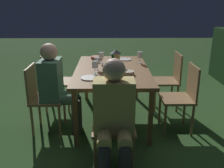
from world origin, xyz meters
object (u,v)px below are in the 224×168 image
wine_glass_b (101,56)px  chair_side_right_b (183,95)px  chair_head_far (114,120)px  bowl_bread (96,57)px  plate_a (125,59)px  chair_side_right_a (169,78)px  person_in_mustard (114,114)px  green_bottle_on_table (113,69)px  bowl_olives (128,73)px  chair_side_left_a (54,78)px  chair_side_left_b (42,96)px  person_in_green (57,84)px  wine_glass_d (97,61)px  plate_b (90,78)px  dining_table (112,73)px  wine_glass_c (140,55)px  wine_glass_a (95,65)px  lantern_centerpiece (116,58)px

wine_glass_b → chair_side_right_b: bearing=57.4°
chair_head_far → bowl_bread: chair_head_far is taller
plate_a → chair_side_right_a: bearing=75.5°
person_in_mustard → green_bottle_on_table: 0.86m
green_bottle_on_table → bowl_olives: bearing=124.5°
wine_glass_b → chair_side_left_a: bearing=-95.6°
chair_side_left_a → chair_side_left_b: size_ratio=1.00×
person_in_green → bowl_olives: 0.91m
person_in_green → chair_side_right_b: bearing=90.0°
person_in_mustard → wine_glass_d: bearing=-170.8°
chair_side_right_b → plate_a: size_ratio=4.23×
chair_side_right_a → chair_side_right_b: same height
chair_side_right_b → wine_glass_b: bearing=-122.6°
person_in_mustard → chair_side_right_b: 1.27m
plate_b → plate_a: bearing=154.4°
dining_table → bowl_bread: bowl_bread is taller
chair_side_right_a → plate_b: chair_side_right_a is taller
wine_glass_c → plate_b: (0.78, -0.69, -0.11)m
wine_glass_a → wine_glass_c: 0.87m
chair_head_far → wine_glass_d: (-1.02, -0.20, 0.37)m
plate_b → person_in_mustard: bearing=18.2°
dining_table → chair_side_left_a: size_ratio=1.89×
chair_head_far → plate_b: size_ratio=3.70×
chair_side_right_b → lantern_centerpiece: (-0.37, -0.84, 0.40)m
dining_table → chair_side_left_b: size_ratio=1.89×
green_bottle_on_table → wine_glass_d: (-0.38, -0.20, 0.01)m
bowl_olives → green_bottle_on_table: bearing=-55.5°
chair_side_left_a → wine_glass_c: wine_glass_c is taller
chair_head_far → chair_side_left_a: bearing=-148.2°
green_bottle_on_table → wine_glass_b: green_bottle_on_table is taller
person_in_mustard → wine_glass_d: size_ratio=6.80×
dining_table → chair_side_right_b: size_ratio=1.89×
plate_a → chair_side_left_b: bearing=-50.2°
wine_glass_d → bowl_olives: size_ratio=1.07×
chair_side_right_b → plate_a: (-0.92, -0.68, 0.26)m
wine_glass_a → bowl_bread: bearing=-178.6°
dining_table → chair_side_right_a: 0.99m
dining_table → chair_side_left_b: chair_side_left_b is taller
chair_side_right_a → wine_glass_a: bearing=-60.5°
lantern_centerpiece → wine_glass_b: bearing=-145.6°
chair_side_right_a → wine_glass_b: wine_glass_b is taller
wine_glass_c → chair_side_left_b: bearing=-61.9°
chair_head_far → dining_table: bearing=180.0°
wine_glass_c → plate_a: bearing=-136.2°
chair_side_left_b → wine_glass_b: 1.06m
person_in_mustard → green_bottle_on_table: size_ratio=3.96×
wine_glass_b → wine_glass_c: same height
chair_side_left_b → plate_a: 1.46m
wine_glass_c → bowl_bread: wine_glass_c is taller
wine_glass_b → bowl_olives: 0.69m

